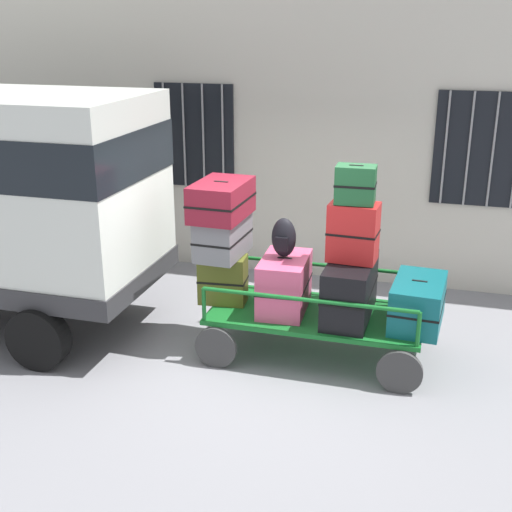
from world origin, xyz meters
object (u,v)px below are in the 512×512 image
(suitcase_center_bottom, at_px, (350,289))
(backpack, at_px, (284,238))
(suitcase_left_bottom, at_px, (223,279))
(suitcase_left_middle, at_px, (223,236))
(suitcase_midleft_bottom, at_px, (284,284))
(suitcase_center_top, at_px, (356,184))
(suitcase_midright_bottom, at_px, (418,303))
(suitcase_center_middle, at_px, (353,232))
(luggage_cart, at_px, (316,320))
(suitcase_left_top, at_px, (221,200))

(suitcase_center_bottom, distance_m, backpack, 0.91)
(suitcase_left_bottom, relative_size, suitcase_left_middle, 0.72)
(suitcase_midleft_bottom, relative_size, suitcase_center_top, 1.97)
(suitcase_midleft_bottom, xyz_separation_m, suitcase_midright_bottom, (1.46, 0.01, -0.06))
(suitcase_left_bottom, height_order, suitcase_midleft_bottom, suitcase_midleft_bottom)
(suitcase_center_middle, distance_m, backpack, 0.76)
(suitcase_center_bottom, bearing_deg, suitcase_center_middle, 90.00)
(suitcase_midright_bottom, distance_m, backpack, 1.59)
(luggage_cart, distance_m, suitcase_center_top, 1.62)
(suitcase_left_middle, distance_m, suitcase_center_middle, 1.47)
(luggage_cart, xyz_separation_m, suitcase_center_top, (0.36, 0.03, 1.58))
(suitcase_center_bottom, bearing_deg, suitcase_left_middle, 178.84)
(suitcase_midright_bottom, bearing_deg, suitcase_center_middle, 176.68)
(suitcase_left_top, xyz_separation_m, suitcase_center_bottom, (1.46, 0.00, -0.90))
(suitcase_midright_bottom, bearing_deg, backpack, 179.40)
(luggage_cart, xyz_separation_m, suitcase_center_bottom, (0.36, -0.00, 0.42))
(suitcase_left_middle, height_order, suitcase_left_top, suitcase_left_top)
(luggage_cart, relative_size, suitcase_left_top, 2.84)
(suitcase_center_bottom, bearing_deg, suitcase_center_top, 90.00)
(luggage_cart, bearing_deg, suitcase_center_top, 4.30)
(suitcase_center_bottom, bearing_deg, luggage_cart, 179.52)
(backpack, bearing_deg, suitcase_midleft_bottom, -51.26)
(suitcase_center_bottom, xyz_separation_m, suitcase_midright_bottom, (0.73, -0.00, -0.07))
(suitcase_center_top, distance_m, suitcase_midright_bottom, 1.43)
(suitcase_midleft_bottom, relative_size, backpack, 1.92)
(suitcase_left_bottom, distance_m, suitcase_left_middle, 0.51)
(suitcase_left_middle, bearing_deg, suitcase_left_top, -90.00)
(suitcase_midleft_bottom, xyz_separation_m, suitcase_center_middle, (0.73, 0.06, 0.65))
(suitcase_midright_bottom, bearing_deg, suitcase_center_top, 177.54)
(luggage_cart, relative_size, suitcase_left_bottom, 4.27)
(suitcase_left_bottom, bearing_deg, suitcase_center_bottom, -0.05)
(suitcase_center_middle, distance_m, suitcase_midright_bottom, 1.02)
(suitcase_left_middle, distance_m, suitcase_left_top, 0.43)
(suitcase_left_bottom, bearing_deg, backpack, 1.08)
(suitcase_center_middle, bearing_deg, suitcase_midleft_bottom, -175.67)
(suitcase_left_top, xyz_separation_m, suitcase_center_top, (1.46, 0.03, 0.26))
(luggage_cart, height_order, backpack, backpack)
(suitcase_left_middle, relative_size, suitcase_center_top, 1.85)
(suitcase_left_bottom, bearing_deg, luggage_cart, 0.09)
(suitcase_left_bottom, bearing_deg, suitcase_left_middle, 90.00)
(suitcase_left_bottom, distance_m, suitcase_left_top, 0.94)
(suitcase_left_bottom, xyz_separation_m, backpack, (0.71, 0.01, 0.56))
(suitcase_center_bottom, height_order, backpack, backpack)
(suitcase_center_middle, height_order, suitcase_center_top, suitcase_center_top)
(suitcase_center_middle, relative_size, suitcase_midright_bottom, 0.69)
(luggage_cart, bearing_deg, suitcase_left_top, -179.71)
(luggage_cart, distance_m, backpack, 1.01)
(suitcase_center_top, bearing_deg, backpack, -178.80)
(luggage_cart, distance_m, suitcase_left_top, 1.71)
(suitcase_center_bottom, relative_size, suitcase_midright_bottom, 1.14)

